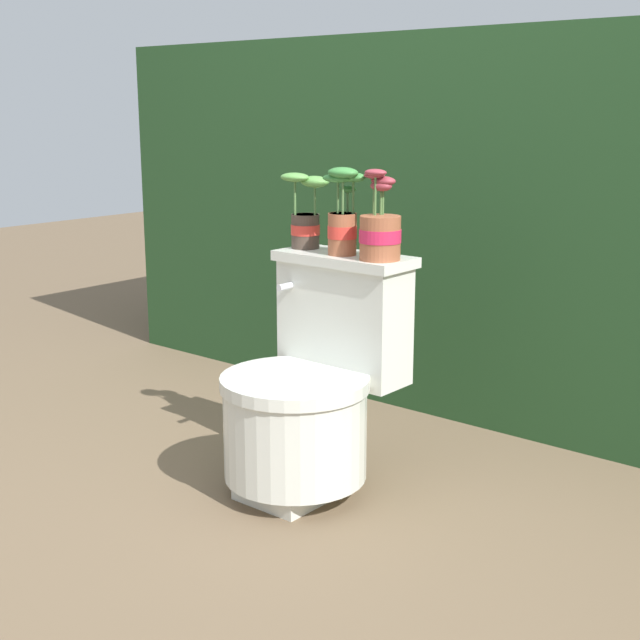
% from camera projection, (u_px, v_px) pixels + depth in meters
% --- Properties ---
extents(ground_plane, '(12.00, 12.00, 0.00)m').
position_uv_depth(ground_plane, '(306.00, 499.00, 2.57)').
color(ground_plane, brown).
extents(hedge_backdrop, '(3.42, 1.03, 1.36)m').
position_uv_depth(hedge_backdrop, '(534.00, 220.00, 3.43)').
color(hedge_backdrop, '#234723').
rests_on(hedge_backdrop, ground).
extents(toilet, '(0.43, 0.53, 0.68)m').
position_uv_depth(toilet, '(310.00, 394.00, 2.60)').
color(toilet, silver).
rests_on(toilet, ground).
extents(potted_plant_left, '(0.15, 0.11, 0.23)m').
position_uv_depth(potted_plant_left, '(306.00, 216.00, 2.70)').
color(potted_plant_left, '#47382D').
rests_on(potted_plant_left, toilet).
extents(potted_plant_midleft, '(0.13, 0.10, 0.26)m').
position_uv_depth(potted_plant_midleft, '(343.00, 215.00, 2.58)').
color(potted_plant_midleft, '#9E5638').
rests_on(potted_plant_midleft, toilet).
extents(potted_plant_middle, '(0.13, 0.12, 0.25)m').
position_uv_depth(potted_plant_middle, '(380.00, 229.00, 2.50)').
color(potted_plant_middle, '#9E5638').
rests_on(potted_plant_middle, toilet).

